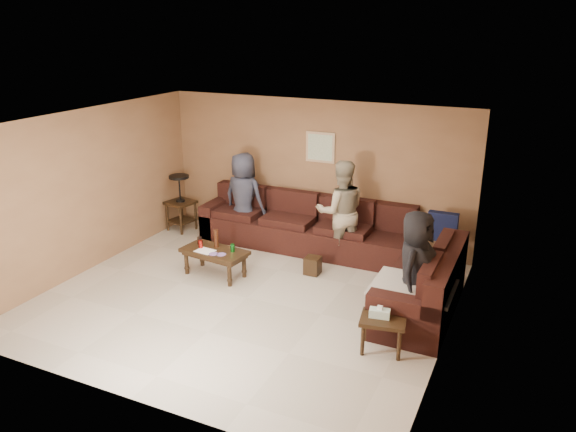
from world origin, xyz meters
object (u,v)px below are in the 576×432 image
Objects in this scene: sectional_sofa at (338,249)px; person_left at (244,197)px; waste_bin at (313,265)px; person_right at (415,269)px; end_table_left at (181,202)px; person_middle at (341,212)px; side_table_right at (382,322)px; coffee_table at (215,253)px.

person_left is at bearing 166.87° from sectional_sofa.
waste_bin is (-0.28, -0.37, -0.19)m from sectional_sofa.
end_table_left is at bearing 76.21° from person_right.
end_table_left is 3.11m from waste_bin.
person_middle is at bearing 50.38° from person_right.
sectional_sofa is 2.40m from side_table_right.
coffee_table is at bearing -152.98° from waste_bin.
sectional_sofa is at bearing 75.37° from person_middle.
person_left reaches higher than sectional_sofa.
end_table_left is 5.15m from side_table_right.
person_middle is at bearing 41.56° from coffee_table.
sectional_sofa reaches higher than waste_bin.
end_table_left is 5.00m from person_right.
waste_bin is (1.34, 0.68, -0.22)m from coffee_table.
side_table_right is 2.15× the size of waste_bin.
person_left is at bearing 142.55° from side_table_right.
coffee_table is 3.12m from person_right.
sectional_sofa is 3.03× the size of person_right.
side_table_right is (4.55, -2.42, -0.17)m from end_table_left.
end_table_left reaches higher than side_table_right.
coffee_table is 1.61m from person_left.
end_table_left reaches higher than coffee_table.
person_right reaches higher than sectional_sofa.
end_table_left is at bearing -31.02° from person_middle.
end_table_left is (-3.26, 0.40, 0.23)m from sectional_sofa.
sectional_sofa reaches higher than coffee_table.
end_table_left is 0.66× the size of person_left.
sectional_sofa is 0.50m from waste_bin.
sectional_sofa is 2.77× the size of person_middle.
person_left reaches higher than side_table_right.
sectional_sofa is 16.93× the size of waste_bin.
waste_bin is 0.17× the size of person_left.
waste_bin is (2.98, -0.77, -0.42)m from end_table_left.
sectional_sofa is 1.94m from coffee_table.
waste_bin is at bearing 27.02° from coffee_table.
person_right is (1.47, -1.23, 0.44)m from sectional_sofa.
sectional_sofa is 3.29m from end_table_left.
waste_bin is 0.18× the size of person_right.
person_right is at bearing -40.02° from sectional_sofa.
person_left is at bearing -33.92° from person_middle.
person_right is at bearing 105.77° from person_middle.
coffee_table is 0.63× the size of person_middle.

